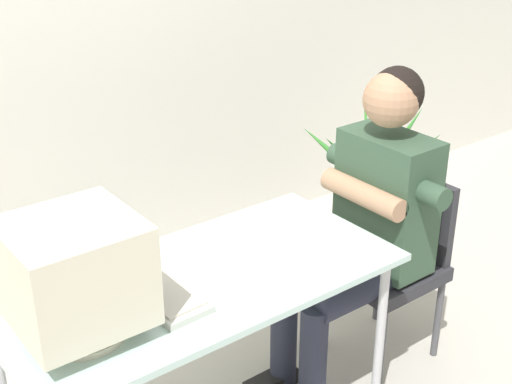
% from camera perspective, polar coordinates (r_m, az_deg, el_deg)
% --- Properties ---
extents(desk, '(1.37, 0.66, 0.73)m').
position_cam_1_polar(desk, '(2.45, -4.46, -8.11)').
color(desk, '#B7B7BC').
rests_on(desk, ground_plane).
extents(crt_monitor, '(0.38, 0.35, 0.37)m').
position_cam_1_polar(crt_monitor, '(2.10, -14.17, -6.38)').
color(crt_monitor, beige).
rests_on(crt_monitor, desk).
extents(keyboard, '(0.18, 0.45, 0.03)m').
position_cam_1_polar(keyboard, '(2.35, -8.16, -7.56)').
color(keyboard, silver).
rests_on(keyboard, desk).
extents(office_chair, '(0.41, 0.41, 0.81)m').
position_cam_1_polar(office_chair, '(3.11, 11.00, -5.06)').
color(office_chair, '#4C4C51').
rests_on(office_chair, ground_plane).
extents(person_seated, '(0.75, 0.59, 1.30)m').
position_cam_1_polar(person_seated, '(2.87, 8.91, -1.94)').
color(person_seated, '#334C38').
rests_on(person_seated, ground_plane).
extents(potted_plant, '(0.69, 0.78, 0.89)m').
position_cam_1_polar(potted_plant, '(3.75, 9.07, -1.17)').
color(potted_plant, '#4C4C51').
rests_on(potted_plant, ground_plane).
extents(desk_mug, '(0.08, 0.09, 0.09)m').
position_cam_1_polar(desk_mug, '(2.50, -11.00, -4.86)').
color(desk_mug, blue).
rests_on(desk_mug, desk).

